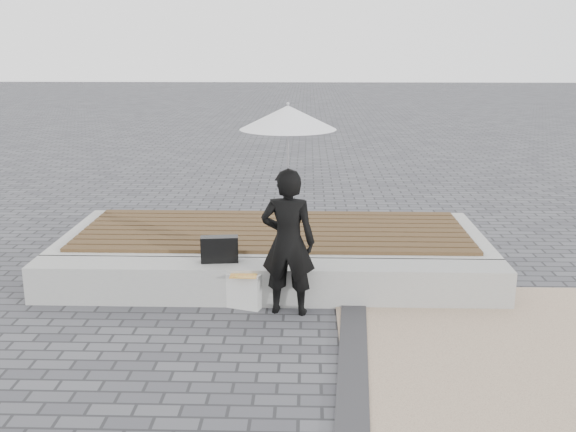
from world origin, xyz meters
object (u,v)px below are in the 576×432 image
Objects in this scene: seating_ledge at (268,282)px; handbag at (220,249)px; parasol at (288,117)px; woman at (288,242)px; canvas_tote at (244,291)px.

handbag is at bearing 174.17° from seating_ledge.
seating_ledge is at bearing 123.43° from parasol.
handbag is (-0.73, 0.38, -0.20)m from woman.
handbag is 1.07× the size of canvas_tote.
woman reaches higher than canvas_tote.
parasol is (0.22, -0.33, 1.75)m from seating_ledge.
woman is 3.78× the size of handbag.
handbag reaches higher than canvas_tote.
canvas_tote is at bearing 165.71° from parasol.
seating_ledge is 3.40× the size of woman.
parasol reaches higher than handbag.
seating_ledge is at bearing -12.56° from handbag.
parasol reaches higher than canvas_tote.
woman is 1.22m from parasol.
parasol is at bearing 4.27° from canvas_tote.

